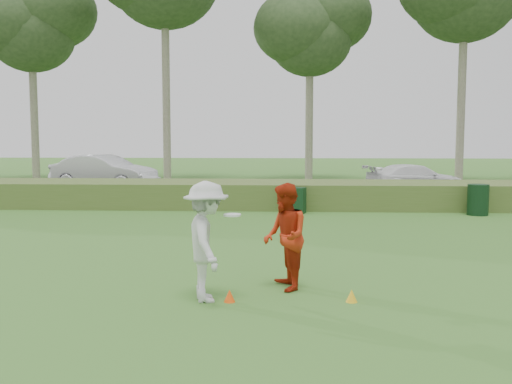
# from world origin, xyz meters

# --- Properties ---
(ground) EXTENTS (120.00, 120.00, 0.00)m
(ground) POSITION_xyz_m (0.00, 0.00, 0.00)
(ground) COLOR #316822
(ground) RESTS_ON ground
(reed_strip) EXTENTS (80.00, 3.00, 0.90)m
(reed_strip) POSITION_xyz_m (0.00, 12.00, 0.45)
(reed_strip) COLOR #456026
(reed_strip) RESTS_ON ground
(park_road) EXTENTS (80.00, 6.00, 0.06)m
(park_road) POSITION_xyz_m (0.00, 17.00, 0.03)
(park_road) COLOR #2D2D2D
(park_road) RESTS_ON ground
(tree_2) EXTENTS (6.50, 6.50, 12.00)m
(tree_2) POSITION_xyz_m (-14.00, 24.00, 8.97)
(tree_2) COLOR gray
(tree_2) RESTS_ON ground
(tree_4) EXTENTS (6.24, 6.24, 11.50)m
(tree_4) POSITION_xyz_m (2.00, 24.50, 8.59)
(tree_4) COLOR gray
(tree_4) RESTS_ON ground
(player_white) EXTENTS (1.03, 1.34, 1.86)m
(player_white) POSITION_xyz_m (-0.55, -0.12, 0.93)
(player_white) COLOR silver
(player_white) RESTS_ON ground
(player_red) EXTENTS (0.85, 0.99, 1.78)m
(player_red) POSITION_xyz_m (0.66, 0.60, 0.89)
(player_red) COLOR #B7280F
(player_red) RESTS_ON ground
(cone_orange) EXTENTS (0.18, 0.18, 0.19)m
(cone_orange) POSITION_xyz_m (-0.19, -0.18, 0.10)
(cone_orange) COLOR #FF500D
(cone_orange) RESTS_ON ground
(cone_yellow) EXTENTS (0.18, 0.18, 0.20)m
(cone_yellow) POSITION_xyz_m (1.69, -0.09, 0.10)
(cone_yellow) COLOR yellow
(cone_yellow) RESTS_ON ground
(utility_cabinet) EXTENTS (0.79, 0.62, 0.86)m
(utility_cabinet) POSITION_xyz_m (0.97, 10.17, 0.43)
(utility_cabinet) COLOR black
(utility_cabinet) RESTS_ON ground
(trash_bin) EXTENTS (0.85, 0.85, 1.00)m
(trash_bin) POSITION_xyz_m (6.91, 10.01, 0.50)
(trash_bin) COLOR black
(trash_bin) RESTS_ON ground
(car_mid) EXTENTS (5.29, 3.02, 1.65)m
(car_mid) POSITION_xyz_m (-7.84, 17.53, 0.88)
(car_mid) COLOR silver
(car_mid) RESTS_ON park_road
(car_right) EXTENTS (4.72, 2.87, 1.28)m
(car_right) POSITION_xyz_m (6.34, 16.52, 0.70)
(car_right) COLOR white
(car_right) RESTS_ON park_road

